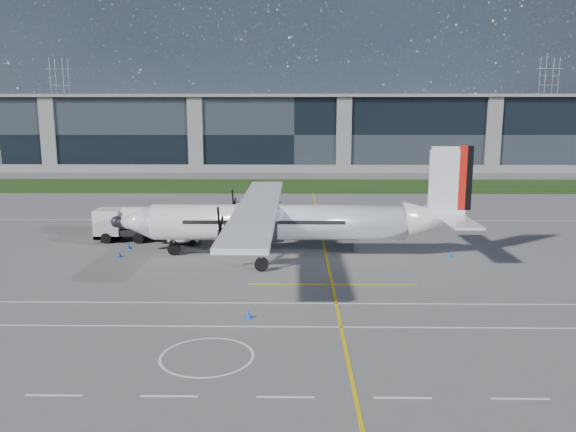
# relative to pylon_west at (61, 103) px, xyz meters

# --- Properties ---
(ground) EXTENTS (400.00, 400.00, 0.00)m
(ground) POSITION_rel_pylon_west_xyz_m (80.00, -110.00, -15.00)
(ground) COLOR #585553
(ground) RESTS_ON ground
(grass_strip) EXTENTS (400.00, 18.00, 0.04)m
(grass_strip) POSITION_rel_pylon_west_xyz_m (80.00, -102.00, -14.98)
(grass_strip) COLOR #19380F
(grass_strip) RESTS_ON ground
(terminal_building) EXTENTS (120.00, 20.00, 15.00)m
(terminal_building) POSITION_rel_pylon_west_xyz_m (80.00, -70.00, -7.50)
(terminal_building) COLOR black
(terminal_building) RESTS_ON ground
(tree_line) EXTENTS (400.00, 6.00, 6.00)m
(tree_line) POSITION_rel_pylon_west_xyz_m (80.00, -10.00, -12.00)
(tree_line) COLOR black
(tree_line) RESTS_ON ground
(pylon_west) EXTENTS (9.00, 4.60, 30.00)m
(pylon_west) POSITION_rel_pylon_west_xyz_m (0.00, 0.00, 0.00)
(pylon_west) COLOR gray
(pylon_west) RESTS_ON ground
(pylon_east) EXTENTS (9.00, 4.60, 30.00)m
(pylon_east) POSITION_rel_pylon_west_xyz_m (165.00, 0.00, 0.00)
(pylon_east) COLOR gray
(pylon_east) RESTS_ON ground
(yellow_taxiway_centerline) EXTENTS (0.20, 70.00, 0.01)m
(yellow_taxiway_centerline) POSITION_rel_pylon_west_xyz_m (83.00, -140.00, -14.99)
(yellow_taxiway_centerline) COLOR yellow
(yellow_taxiway_centerline) RESTS_ON ground
(white_lane_line) EXTENTS (90.00, 0.15, 0.01)m
(white_lane_line) POSITION_rel_pylon_west_xyz_m (80.00, -164.00, -14.99)
(white_lane_line) COLOR white
(white_lane_line) RESTS_ON ground
(turboprop_aircraft) EXTENTS (29.96, 31.07, 9.32)m
(turboprop_aircraft) POSITION_rel_pylon_west_xyz_m (80.01, -147.84, -10.34)
(turboprop_aircraft) COLOR white
(turboprop_aircraft) RESTS_ON ground
(fuel_tanker_truck) EXTENTS (8.64, 2.81, 3.24)m
(fuel_tanker_truck) POSITION_rel_pylon_west_xyz_m (65.04, -142.36, -13.38)
(fuel_tanker_truck) COLOR silver
(fuel_tanker_truck) RESTS_ON ground
(baggage_tug) EXTENTS (3.03, 1.82, 1.82)m
(baggage_tug) POSITION_rel_pylon_west_xyz_m (70.12, -143.80, -14.09)
(baggage_tug) COLOR silver
(baggage_tug) RESTS_ON ground
(ground_crew_person) EXTENTS (0.86, 0.99, 2.04)m
(ground_crew_person) POSITION_rel_pylon_west_xyz_m (73.33, -146.49, -13.98)
(ground_crew_person) COLOR #F25907
(ground_crew_person) RESTS_ON ground
(safety_cone_nose_port) EXTENTS (0.36, 0.36, 0.50)m
(safety_cone_nose_port) POSITION_rel_pylon_west_xyz_m (65.56, -148.60, -14.75)
(safety_cone_nose_port) COLOR blue
(safety_cone_nose_port) RESTS_ON ground
(safety_cone_tail) EXTENTS (0.36, 0.36, 0.50)m
(safety_cone_tail) POSITION_rel_pylon_west_xyz_m (93.41, -148.14, -14.75)
(safety_cone_tail) COLOR blue
(safety_cone_tail) RESTS_ON ground
(safety_cone_stbdwing) EXTENTS (0.36, 0.36, 0.50)m
(safety_cone_stbdwing) POSITION_rel_pylon_west_xyz_m (77.34, -131.61, -14.75)
(safety_cone_stbdwing) COLOR blue
(safety_cone_stbdwing) RESTS_ON ground
(safety_cone_nose_stbd) EXTENTS (0.36, 0.36, 0.50)m
(safety_cone_nose_stbd) POSITION_rel_pylon_west_xyz_m (65.45, -145.57, -14.75)
(safety_cone_nose_stbd) COLOR blue
(safety_cone_nose_stbd) RESTS_ON ground
(safety_cone_portwing) EXTENTS (0.36, 0.36, 0.50)m
(safety_cone_portwing) POSITION_rel_pylon_west_xyz_m (77.62, -162.65, -14.75)
(safety_cone_portwing) COLOR blue
(safety_cone_portwing) RESTS_ON ground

